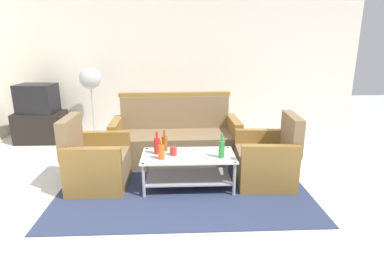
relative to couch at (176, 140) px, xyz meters
The scene contains 15 objects.
ground_plane 1.55m from the couch, 86.73° to the right, with size 14.00×14.00×0.00m, color white.
wall_back 1.89m from the couch, 86.77° to the left, with size 6.52×0.12×2.80m.
rug 0.82m from the couch, 83.54° to the right, with size 2.91×2.29×0.01m, color #2D3856.
couch is the anchor object (origin of this frame).
armchair_left 1.26m from the couch, 139.74° to the right, with size 0.70×0.76×0.85m.
armchair_right 1.39m from the couch, 35.64° to the right, with size 0.74×0.80×0.85m.
coffee_table 0.92m from the couch, 80.55° to the right, with size 1.10×0.60×0.40m.
bottle_green 1.16m from the couch, 62.33° to the right, with size 0.07×0.07×0.29m.
bottle_orange 1.05m from the couch, 98.85° to the right, with size 0.07×0.07×0.23m.
bottle_brown 0.77m from the couch, 100.21° to the right, with size 0.07×0.07×0.25m.
bottle_red 0.89m from the couch, 104.43° to the right, with size 0.07×0.07×0.27m.
cup 0.91m from the couch, 91.49° to the right, with size 0.08×0.08×0.10m, color red.
tv_stand 2.55m from the couch, 156.18° to the left, with size 0.80×0.50×0.52m, color black.
television 2.59m from the couch, 156.12° to the left, with size 0.64×0.50×0.48m.
pedestal_fan 1.92m from the couch, 142.93° to the left, with size 0.36×0.36×1.27m.
Camera 1 is at (-0.06, -3.00, 1.73)m, focal length 30.45 mm.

